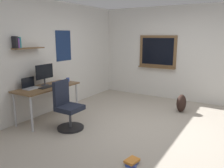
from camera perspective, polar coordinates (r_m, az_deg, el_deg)
name	(u,v)px	position (r m, az deg, el deg)	size (l,w,h in m)	color
ground_plane	(147,129)	(4.67, 8.70, -10.91)	(5.20, 5.20, 0.00)	#ADA393
wall_back	(54,57)	(5.71, -14.31, 6.62)	(5.00, 0.30, 2.60)	silver
wall_right	(182,54)	(6.66, 17.12, 7.19)	(0.22, 5.00, 2.60)	silver
desk	(47,90)	(5.11, -15.78, -1.39)	(1.43, 0.62, 0.74)	brown
office_chair	(67,108)	(4.58, -11.09, -5.99)	(0.52, 0.52, 0.95)	black
laptop	(30,86)	(4.99, -19.71, -0.45)	(0.31, 0.21, 0.23)	#ADAFB5
monitor_primary	(45,73)	(5.14, -16.47, 2.58)	(0.46, 0.17, 0.46)	#38383D
keyboard	(47,87)	(4.99, -15.83, -0.71)	(0.37, 0.13, 0.02)	black
computer_mouse	(57,84)	(5.18, -13.58, -0.05)	(0.10, 0.06, 0.03)	#262628
coffee_mug	(68,80)	(5.50, -10.98, 1.07)	(0.08, 0.08, 0.09)	#334CA5
backpack	(181,103)	(5.74, 16.88, -4.59)	(0.32, 0.22, 0.43)	black
book_stack_on_floor	(132,162)	(3.48, 5.00, -18.72)	(0.24, 0.20, 0.07)	#3851B2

